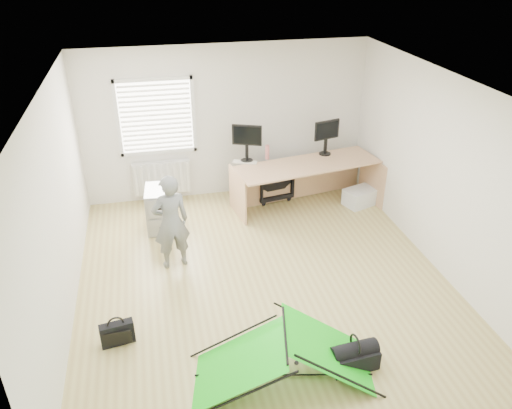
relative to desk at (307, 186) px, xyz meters
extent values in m
plane|color=tan|center=(-1.22, -1.82, -0.42)|extent=(5.50, 5.50, 0.00)
cube|color=silver|center=(-1.22, 0.93, 0.93)|extent=(5.00, 0.02, 2.70)
cube|color=silver|center=(-2.42, 0.89, 1.13)|extent=(1.20, 0.06, 1.20)
cube|color=silver|center=(-2.42, 0.85, 0.03)|extent=(1.00, 0.12, 0.60)
cube|color=tan|center=(0.00, 0.00, 0.00)|extent=(2.56, 1.19, 0.84)
cube|color=#9A9B9F|center=(-2.50, -0.14, -0.07)|extent=(0.50, 0.64, 0.70)
cube|color=black|center=(-0.98, 0.34, 0.66)|extent=(0.50, 0.29, 0.48)
cube|color=black|center=(0.42, 0.34, 0.65)|extent=(0.49, 0.22, 0.46)
cube|color=beige|center=(-1.03, 0.28, 0.43)|extent=(0.43, 0.27, 0.02)
cylinder|color=#B96867|center=(-0.62, 0.36, 0.55)|extent=(0.08, 0.08, 0.25)
imported|color=black|center=(-0.51, 0.54, -0.12)|extent=(0.76, 0.77, 0.61)
imported|color=slate|center=(-2.39, -1.24, 0.29)|extent=(0.58, 0.44, 1.43)
cube|color=silver|center=(0.97, -0.10, -0.27)|extent=(0.62, 0.52, 0.30)
cube|color=#1F8D7A|center=(-2.48, -0.08, -0.24)|extent=(0.33, 0.23, 0.36)
cube|color=black|center=(-3.16, -2.70, -0.27)|extent=(0.40, 0.18, 0.29)
cube|color=silver|center=(-1.45, -3.07, -0.37)|extent=(0.12, 0.12, 0.10)
cube|color=black|center=(-0.62, -3.64, -0.31)|extent=(0.55, 0.31, 0.23)
camera|label=1|loc=(-2.55, -7.34, 3.79)|focal=35.00mm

